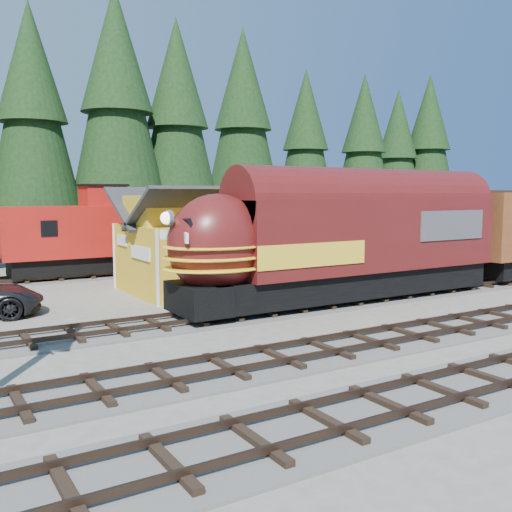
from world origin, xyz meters
TOP-DOWN VIEW (x-y plane):
  - ground at (0.00, 0.00)m, footprint 120.00×120.00m
  - track_siding at (10.00, 4.00)m, footprint 68.00×3.20m
  - track_spur at (-10.00, 18.00)m, footprint 32.00×3.20m
  - depot at (-0.00, 10.50)m, footprint 12.80×7.00m
  - conifer_backdrop at (3.63, 24.99)m, footprint 81.17×21.98m
  - locomotive at (1.07, 4.00)m, footprint 16.95×3.37m
  - caboose at (-6.12, 18.00)m, footprint 9.71×2.82m

SIDE VIEW (x-z plane):
  - ground at x=0.00m, z-range 0.00..0.00m
  - track_siding at x=10.00m, z-range -0.11..0.22m
  - track_spur at x=-10.00m, z-range -0.11..0.22m
  - caboose at x=-6.12m, z-range -0.01..5.04m
  - locomotive at x=1.07m, z-range 0.37..4.98m
  - depot at x=0.00m, z-range 0.31..5.61m
  - conifer_backdrop at x=3.63m, z-range 1.97..18.97m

